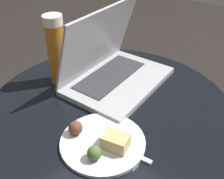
# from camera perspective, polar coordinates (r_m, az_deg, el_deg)

# --- Properties ---
(table) EXTENTS (0.74, 0.74, 0.55)m
(table) POSITION_cam_1_polar(r_m,az_deg,el_deg) (0.89, -0.44, -10.83)
(table) COLOR #9E9EA3
(table) RESTS_ON ground_plane
(laptop) EXTENTS (0.35, 0.26, 0.25)m
(laptop) POSITION_cam_1_polar(r_m,az_deg,el_deg) (0.87, -0.05, 4.78)
(laptop) COLOR #B2B2B7
(laptop) RESTS_ON table
(beer_glass) EXTENTS (0.06, 0.06, 0.23)m
(beer_glass) POSITION_cam_1_polar(r_m,az_deg,el_deg) (0.86, -11.89, 8.39)
(beer_glass) COLOR #C6701E
(beer_glass) RESTS_ON table
(snack_plate) EXTENTS (0.22, 0.22, 0.05)m
(snack_plate) POSITION_cam_1_polar(r_m,az_deg,el_deg) (0.66, -2.19, -11.21)
(snack_plate) COLOR silver
(snack_plate) RESTS_ON table
(fork) EXTENTS (0.03, 0.20, 0.00)m
(fork) POSITION_cam_1_polar(r_m,az_deg,el_deg) (0.67, -0.29, -11.63)
(fork) COLOR silver
(fork) RESTS_ON table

